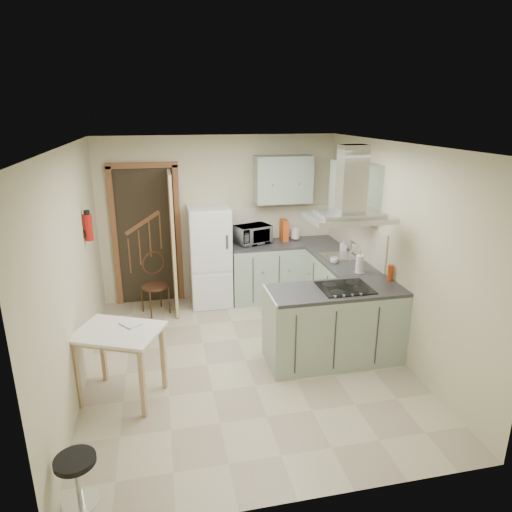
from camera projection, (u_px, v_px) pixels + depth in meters
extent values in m
plane|color=#B6AD8D|center=(246.00, 360.00, 5.42)|extent=(4.20, 4.20, 0.00)
plane|color=silver|center=(244.00, 145.00, 4.66)|extent=(4.20, 4.20, 0.00)
plane|color=beige|center=(219.00, 219.00, 7.00)|extent=(3.60, 0.00, 3.60)
plane|color=beige|center=(73.00, 272.00, 4.68)|extent=(0.00, 4.20, 4.20)
plane|color=beige|center=(394.00, 251.00, 5.40)|extent=(0.00, 4.20, 4.20)
cube|color=brown|center=(147.00, 236.00, 6.81)|extent=(1.10, 0.12, 2.10)
cube|color=white|center=(210.00, 256.00, 6.83)|extent=(0.60, 0.60, 1.50)
cube|color=#9EB2A0|center=(265.00, 271.00, 7.09)|extent=(1.08, 0.60, 0.90)
cube|color=#9EB2A0|center=(332.00, 282.00, 6.63)|extent=(0.60, 1.95, 0.90)
cube|color=beige|center=(280.00, 222.00, 7.21)|extent=(1.68, 0.02, 0.50)
cube|color=#9EB2A0|center=(283.00, 179.00, 6.84)|extent=(0.85, 0.35, 0.70)
cube|color=#9EB2A0|center=(354.00, 189.00, 5.98)|extent=(0.35, 0.90, 0.70)
cube|color=#9EB2A0|center=(335.00, 325.00, 5.32)|extent=(1.55, 0.65, 0.90)
cube|color=black|center=(345.00, 288.00, 5.20)|extent=(0.58, 0.50, 0.01)
cube|color=silver|center=(349.00, 218.00, 4.96)|extent=(0.90, 0.55, 0.10)
cube|color=silver|center=(338.00, 256.00, 6.33)|extent=(0.45, 0.40, 0.01)
cylinder|color=#B2140F|center=(88.00, 227.00, 5.46)|extent=(0.10, 0.10, 0.32)
cube|color=#DCCC87|center=(121.00, 364.00, 4.62)|extent=(1.00, 0.89, 0.77)
cube|color=#50201A|center=(155.00, 286.00, 6.59)|extent=(0.48, 0.48, 0.82)
cylinder|color=black|center=(78.00, 480.00, 3.40)|extent=(0.39, 0.39, 0.41)
imported|color=black|center=(253.00, 234.00, 6.92)|extent=(0.59, 0.49, 0.28)
cylinder|color=white|center=(295.00, 233.00, 7.14)|extent=(0.15, 0.15, 0.20)
cube|color=#D95419|center=(284.00, 230.00, 7.09)|extent=(0.09, 0.22, 0.33)
imported|color=#A1A2AD|center=(343.00, 246.00, 6.56)|extent=(0.08, 0.08, 0.16)
cylinder|color=silver|center=(360.00, 264.00, 5.65)|extent=(0.12, 0.12, 0.24)
imported|color=silver|center=(334.00, 261.00, 6.03)|extent=(0.13, 0.13, 0.08)
cylinder|color=#B9390F|center=(390.00, 273.00, 5.42)|extent=(0.08, 0.08, 0.19)
imported|color=maroon|center=(124.00, 323.00, 4.56)|extent=(0.24, 0.25, 0.09)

